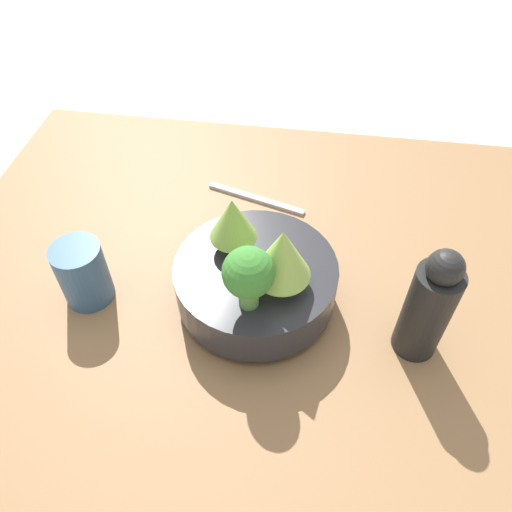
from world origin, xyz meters
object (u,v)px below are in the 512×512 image
Objects in this scene: bowl at (256,281)px; cup at (83,273)px; fork at (256,199)px; pepper_mill at (429,307)px.

bowl is 0.23m from cup.
fork is (0.03, -0.21, -0.04)m from bowl.
fork is at bearing -130.76° from cup.
pepper_mill is at bearing 134.27° from fork.
cup is at bearing -2.14° from pepper_mill.
fork is (-0.20, -0.23, -0.04)m from cup.
cup is 0.31m from fork.
bowl is 1.24× the size of pepper_mill.
bowl reaches higher than fork.
pepper_mill is (-0.44, 0.02, 0.03)m from cup.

